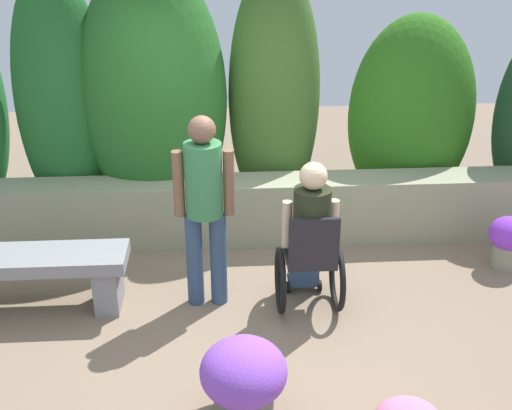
% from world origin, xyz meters
% --- Properties ---
extents(ground_plane, '(12.68, 12.68, 0.00)m').
position_xyz_m(ground_plane, '(0.00, 0.00, 0.00)').
color(ground_plane, '#846D59').
extents(stone_retaining_wall, '(7.19, 0.43, 0.66)m').
position_xyz_m(stone_retaining_wall, '(0.00, 1.50, 0.33)').
color(stone_retaining_wall, gray).
rests_on(stone_retaining_wall, ground).
extents(hedge_backdrop, '(7.49, 1.21, 2.75)m').
position_xyz_m(hedge_backdrop, '(-0.20, 2.05, 1.27)').
color(hedge_backdrop, '#2B7837').
rests_on(hedge_backdrop, ground).
extents(stone_bench, '(1.61, 0.45, 0.53)m').
position_xyz_m(stone_bench, '(-1.86, 0.38, 0.35)').
color(stone_bench, gray).
rests_on(stone_bench, ground).
extents(person_in_wheelchair, '(0.53, 0.66, 1.33)m').
position_xyz_m(person_in_wheelchair, '(0.46, 0.27, 0.62)').
color(person_in_wheelchair, black).
rests_on(person_in_wheelchair, ground).
extents(person_standing_companion, '(0.49, 0.30, 1.67)m').
position_xyz_m(person_standing_companion, '(-0.40, 0.39, 0.96)').
color(person_standing_companion, '#31496A').
rests_on(person_standing_companion, ground).
extents(flower_pot_terracotta_by_wall, '(0.57, 0.57, 0.57)m').
position_xyz_m(flower_pot_terracotta_by_wall, '(-0.15, -1.00, 0.31)').
color(flower_pot_terracotta_by_wall, '#5D5D55').
rests_on(flower_pot_terracotta_by_wall, ground).
extents(flower_pot_small_foreground, '(0.37, 0.37, 0.51)m').
position_xyz_m(flower_pot_small_foreground, '(2.41, 0.80, 0.29)').
color(flower_pot_small_foreground, gray).
rests_on(flower_pot_small_foreground, ground).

